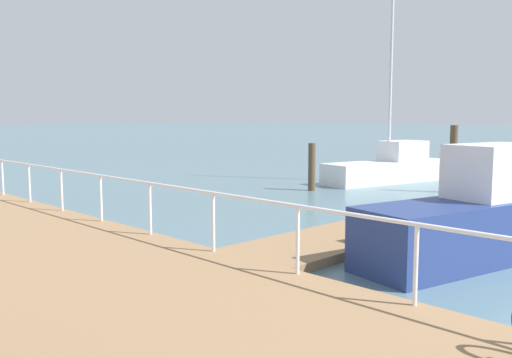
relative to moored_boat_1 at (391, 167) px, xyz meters
name	(u,v)px	position (x,y,z in m)	size (l,w,h in m)	color
ground_plane	(54,188)	(-11.04, 8.21, -0.65)	(300.00, 300.00, 0.00)	slate
floating_dock	(387,227)	(-8.79, -5.35, -0.56)	(11.49, 2.00, 0.18)	#93704C
boardwalk_railing	(179,198)	(-14.19, -4.18, 0.61)	(0.06, 25.86, 1.08)	white
dock_piling_1	(453,159)	(-1.24, -3.33, 0.58)	(0.27, 0.27, 2.46)	brown
dock_piling_2	(312,167)	(-4.48, 0.62, 0.24)	(0.27, 0.27, 1.78)	brown
moored_boat_1	(391,167)	(0.00, 0.00, 0.00)	(6.35, 2.85, 9.28)	white
moored_boat_2	(484,218)	(-9.74, -8.11, 0.16)	(5.87, 2.67, 2.25)	navy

